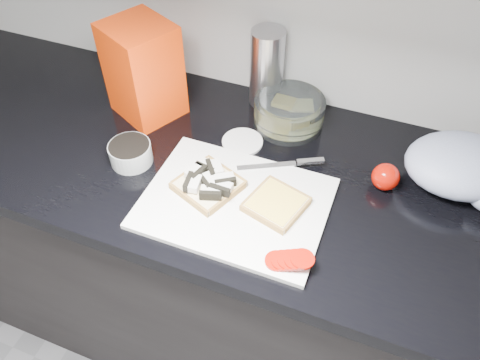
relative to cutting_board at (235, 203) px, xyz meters
name	(u,v)px	position (x,y,z in m)	size (l,w,h in m)	color
base_cabinet	(273,281)	(0.07, 0.13, -0.48)	(3.50, 0.60, 0.86)	black
countertop	(283,181)	(0.07, 0.13, -0.03)	(3.50, 0.64, 0.04)	black
cutting_board	(235,203)	(0.00, 0.00, 0.00)	(0.40, 0.30, 0.01)	white
bread_left	(209,183)	(-0.07, 0.02, 0.02)	(0.17, 0.17, 0.04)	beige
bread_right	(276,204)	(0.09, 0.02, 0.01)	(0.15, 0.15, 0.02)	beige
tomato_slices	(289,260)	(0.16, -0.11, 0.02)	(0.11, 0.07, 0.02)	#A10D03
knife	(292,163)	(0.08, 0.16, 0.01)	(0.19, 0.11, 0.01)	silver
seed_tub	(130,152)	(-0.28, 0.04, 0.02)	(0.10, 0.10, 0.05)	#9DA2A2
tub_lid	(242,142)	(-0.06, 0.20, 0.00)	(0.10, 0.10, 0.01)	silver
glass_bowl	(289,112)	(0.03, 0.31, 0.03)	(0.18, 0.18, 0.08)	silver
bread_bag	(143,71)	(-0.34, 0.23, 0.12)	(0.16, 0.15, 0.25)	red
steel_canister	(267,68)	(-0.06, 0.38, 0.10)	(0.09, 0.09, 0.21)	#AFAFB4
grocery_bag	(466,169)	(0.46, 0.24, 0.05)	(0.30, 0.27, 0.11)	#A0A9C5
whole_tomatoes	(386,177)	(0.30, 0.17, 0.03)	(0.06, 0.06, 0.06)	#A10D03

